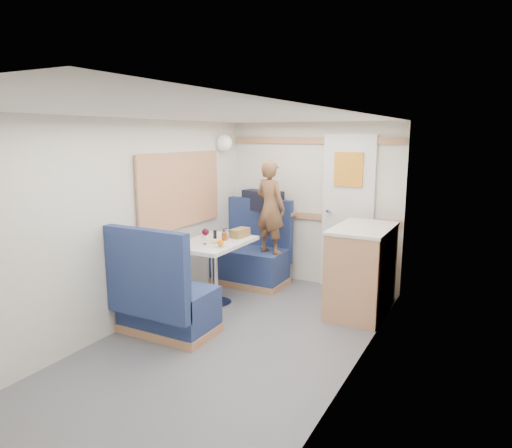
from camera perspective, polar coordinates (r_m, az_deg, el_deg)
The scene contains 27 objects.
floor at distance 4.06m, azimuth -5.09°, elevation -16.01°, with size 4.50×4.50×0.00m, color #515156.
ceiling at distance 3.62m, azimuth -5.65°, elevation 13.48°, with size 4.50×4.50×0.00m, color silver.
wall_back at distance 5.69m, azimuth 7.15°, elevation 2.45°, with size 2.20×0.02×2.00m, color silver.
wall_left at distance 4.40m, azimuth -17.42°, elevation -0.51°, with size 0.02×4.50×2.00m, color silver.
wall_right at distance 3.26m, azimuth 11.09°, elevation -4.17°, with size 0.02×4.50×2.00m, color silver.
oak_trim_low at distance 5.70m, azimuth 7.04°, elevation 0.93°, with size 2.15×0.02×0.08m, color #B0734F.
oak_trim_high at distance 5.61m, azimuth 7.27°, elevation 10.32°, with size 2.15×0.02×0.08m, color #B0734F.
side_window at distance 5.09m, azimuth -9.42°, elevation 4.21°, with size 0.04×1.30×0.72m, color gray.
rear_door at distance 5.53m, azimuth 11.38°, elevation 1.76°, with size 0.62×0.12×1.86m.
dinette_table at distance 4.98m, azimuth -5.22°, elevation -3.87°, with size 0.62×0.92×0.72m.
bench_far at distance 5.76m, azimuth -0.46°, elevation -4.48°, with size 0.90×0.59×1.05m.
bench_near at distance 4.39m, azimuth -11.41°, elevation -9.74°, with size 0.90×0.59×1.05m.
ledge at distance 5.86m, azimuth 0.72°, elevation 1.59°, with size 0.90×0.14×0.04m, color #B0734F.
dome_light at distance 5.74m, azimuth -4.04°, elevation 10.09°, with size 0.20×0.20×0.20m, color white.
galley_counter at distance 4.91m, azimuth 13.03°, elevation -5.52°, with size 0.57×0.92×0.92m.
person at distance 5.40m, azimuth 1.79°, elevation 2.08°, with size 0.40×0.26×1.10m, color brown.
duffel_bag at distance 5.83m, azimuth 0.85°, elevation 2.98°, with size 0.52×0.25×0.25m, color black.
tray at distance 4.81m, azimuth -4.63°, elevation -2.39°, with size 0.24×0.32×0.02m, color white.
orange_fruit at distance 4.63m, azimuth -4.49°, elevation -2.37°, with size 0.07×0.07×0.07m, color #E05709.
cheese_block at distance 4.76m, azimuth -5.02°, elevation -2.19°, with size 0.10×0.06×0.04m, color #EAE387.
wine_glass at distance 4.79m, azimuth -6.34°, elevation -1.08°, with size 0.08×0.08×0.17m.
tumbler_left at distance 4.70m, azimuth -8.95°, elevation -2.25°, with size 0.06×0.06×0.10m, color white.
tumbler_right at distance 5.04m, azimuth -3.83°, elevation -1.21°, with size 0.07×0.07×0.11m, color white.
beer_glass at distance 4.88m, azimuth -3.96°, elevation -1.67°, with size 0.06×0.06×0.10m, color brown.
pepper_grinder at distance 5.00m, azimuth -5.15°, elevation -1.37°, with size 0.04×0.04×0.10m, color black.
salt_grinder at distance 4.89m, azimuth -6.65°, elevation -1.78°, with size 0.03×0.03×0.09m, color white.
bread_loaf at distance 5.10m, azimuth -2.03°, elevation -1.11°, with size 0.13×0.23×0.10m, color brown.
Camera 1 is at (1.99, -3.02, 1.84)m, focal length 32.00 mm.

